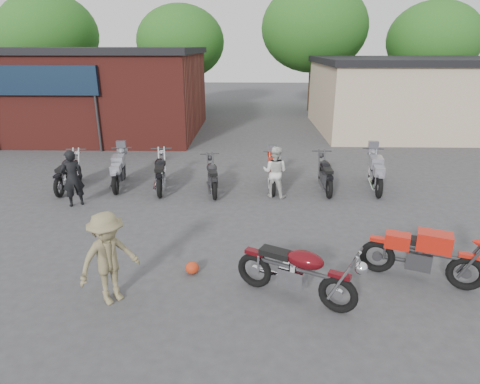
{
  "coord_description": "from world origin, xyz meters",
  "views": [
    {
      "loc": [
        -0.2,
        -6.99,
        4.34
      ],
      "look_at": [
        -0.45,
        2.42,
        0.9
      ],
      "focal_mm": 30.0,
      "sensor_mm": 36.0,
      "label": 1
    }
  ],
  "objects_px": {
    "row_bike_0": "(68,171)",
    "row_bike_5": "(325,172)",
    "row_bike_6": "(376,171)",
    "person_tan": "(109,258)",
    "row_bike_3": "(212,174)",
    "row_bike_4": "(273,172)",
    "sportbike": "(425,252)",
    "helmet": "(192,268)",
    "row_bike_1": "(119,169)",
    "vintage_motorcycle": "(297,268)",
    "row_bike_2": "(160,170)",
    "person_dark": "(72,178)",
    "person_light": "(275,172)"
  },
  "relations": [
    {
      "from": "row_bike_0",
      "to": "row_bike_4",
      "type": "height_order",
      "value": "row_bike_0"
    },
    {
      "from": "sportbike",
      "to": "row_bike_0",
      "type": "distance_m",
      "value": 10.52
    },
    {
      "from": "person_dark",
      "to": "row_bike_3",
      "type": "xyz_separation_m",
      "value": [
        3.84,
        1.27,
        -0.25
      ]
    },
    {
      "from": "vintage_motorcycle",
      "to": "person_dark",
      "type": "distance_m",
      "value": 7.36
    },
    {
      "from": "sportbike",
      "to": "row_bike_0",
      "type": "height_order",
      "value": "sportbike"
    },
    {
      "from": "sportbike",
      "to": "row_bike_4",
      "type": "relative_size",
      "value": 1.14
    },
    {
      "from": "vintage_motorcycle",
      "to": "row_bike_3",
      "type": "bearing_deg",
      "value": 137.31
    },
    {
      "from": "row_bike_1",
      "to": "row_bike_5",
      "type": "distance_m",
      "value": 6.65
    },
    {
      "from": "vintage_motorcycle",
      "to": "row_bike_2",
      "type": "distance_m",
      "value": 6.95
    },
    {
      "from": "sportbike",
      "to": "helmet",
      "type": "bearing_deg",
      "value": -159.47
    },
    {
      "from": "person_tan",
      "to": "row_bike_0",
      "type": "height_order",
      "value": "person_tan"
    },
    {
      "from": "helmet",
      "to": "row_bike_1",
      "type": "height_order",
      "value": "row_bike_1"
    },
    {
      "from": "helmet",
      "to": "person_dark",
      "type": "distance_m",
      "value": 5.33
    },
    {
      "from": "row_bike_2",
      "to": "row_bike_5",
      "type": "xyz_separation_m",
      "value": [
        5.23,
        0.06,
        -0.03
      ]
    },
    {
      "from": "row_bike_2",
      "to": "row_bike_1",
      "type": "bearing_deg",
      "value": 72.17
    },
    {
      "from": "sportbike",
      "to": "row_bike_6",
      "type": "height_order",
      "value": "sportbike"
    },
    {
      "from": "person_dark",
      "to": "row_bike_1",
      "type": "xyz_separation_m",
      "value": [
        0.76,
        1.69,
        -0.22
      ]
    },
    {
      "from": "person_dark",
      "to": "row_bike_0",
      "type": "distance_m",
      "value": 1.64
    },
    {
      "from": "person_tan",
      "to": "row_bike_2",
      "type": "xyz_separation_m",
      "value": [
        -0.4,
        6.01,
        -0.24
      ]
    },
    {
      "from": "row_bike_0",
      "to": "row_bike_5",
      "type": "xyz_separation_m",
      "value": [
        8.2,
        0.1,
        -0.01
      ]
    },
    {
      "from": "vintage_motorcycle",
      "to": "row_bike_2",
      "type": "bearing_deg",
      "value": 149.82
    },
    {
      "from": "vintage_motorcycle",
      "to": "row_bike_2",
      "type": "height_order",
      "value": "vintage_motorcycle"
    },
    {
      "from": "vintage_motorcycle",
      "to": "sportbike",
      "type": "relative_size",
      "value": 1.01
    },
    {
      "from": "person_dark",
      "to": "row_bike_5",
      "type": "xyz_separation_m",
      "value": [
        7.41,
        1.52,
        -0.23
      ]
    },
    {
      "from": "row_bike_0",
      "to": "row_bike_4",
      "type": "relative_size",
      "value": 1.08
    },
    {
      "from": "helmet",
      "to": "person_dark",
      "type": "bearing_deg",
      "value": 137.08
    },
    {
      "from": "vintage_motorcycle",
      "to": "sportbike",
      "type": "height_order",
      "value": "vintage_motorcycle"
    },
    {
      "from": "person_light",
      "to": "sportbike",
      "type": "bearing_deg",
      "value": 138.75
    },
    {
      "from": "row_bike_0",
      "to": "row_bike_5",
      "type": "height_order",
      "value": "row_bike_0"
    },
    {
      "from": "row_bike_5",
      "to": "row_bike_0",
      "type": "bearing_deg",
      "value": 90.89
    },
    {
      "from": "row_bike_0",
      "to": "row_bike_2",
      "type": "distance_m",
      "value": 2.97
    },
    {
      "from": "row_bike_4",
      "to": "vintage_motorcycle",
      "type": "bearing_deg",
      "value": -177.73
    },
    {
      "from": "person_tan",
      "to": "row_bike_3",
      "type": "height_order",
      "value": "person_tan"
    },
    {
      "from": "row_bike_6",
      "to": "row_bike_5",
      "type": "bearing_deg",
      "value": 101.39
    },
    {
      "from": "row_bike_3",
      "to": "row_bike_4",
      "type": "bearing_deg",
      "value": -89.2
    },
    {
      "from": "person_dark",
      "to": "row_bike_2",
      "type": "bearing_deg",
      "value": -178.84
    },
    {
      "from": "row_bike_3",
      "to": "person_light",
      "type": "bearing_deg",
      "value": -111.73
    },
    {
      "from": "sportbike",
      "to": "helmet",
      "type": "height_order",
      "value": "sportbike"
    },
    {
      "from": "vintage_motorcycle",
      "to": "helmet",
      "type": "height_order",
      "value": "vintage_motorcycle"
    },
    {
      "from": "row_bike_1",
      "to": "row_bike_4",
      "type": "relative_size",
      "value": 1.07
    },
    {
      "from": "row_bike_4",
      "to": "row_bike_6",
      "type": "height_order",
      "value": "row_bike_6"
    },
    {
      "from": "sportbike",
      "to": "person_tan",
      "type": "relative_size",
      "value": 1.27
    },
    {
      "from": "vintage_motorcycle",
      "to": "row_bike_4",
      "type": "relative_size",
      "value": 1.15
    },
    {
      "from": "row_bike_3",
      "to": "row_bike_5",
      "type": "relative_size",
      "value": 0.96
    },
    {
      "from": "person_dark",
      "to": "row_bike_1",
      "type": "height_order",
      "value": "person_dark"
    },
    {
      "from": "person_dark",
      "to": "row_bike_0",
      "type": "xyz_separation_m",
      "value": [
        -0.79,
        1.42,
        -0.22
      ]
    },
    {
      "from": "row_bike_1",
      "to": "row_bike_5",
      "type": "height_order",
      "value": "row_bike_1"
    },
    {
      "from": "person_tan",
      "to": "row_bike_3",
      "type": "relative_size",
      "value": 0.89
    },
    {
      "from": "row_bike_4",
      "to": "row_bike_3",
      "type": "bearing_deg",
      "value": 101.91
    },
    {
      "from": "person_light",
      "to": "row_bike_5",
      "type": "bearing_deg",
      "value": -139.08
    }
  ]
}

